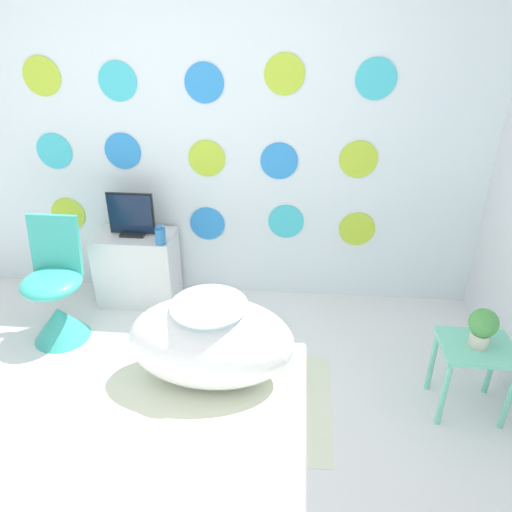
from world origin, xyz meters
TOP-DOWN VIEW (x-y plane):
  - ground_plane at (0.00, 0.00)m, footprint 12.00×12.00m
  - wall_back_dotted at (0.00, 1.80)m, footprint 5.04×0.05m
  - rug at (0.24, 0.55)m, footprint 1.38×0.89m
  - bathtub at (0.20, 0.73)m, footprint 1.02×0.56m
  - chair at (-0.93, 1.06)m, footprint 0.40×0.40m
  - tv_cabinet at (-0.52, 1.58)m, footprint 0.59×0.35m
  - tv at (-0.52, 1.58)m, footprint 0.34×0.12m
  - vase at (-0.28, 1.45)m, footprint 0.08×0.08m
  - side_table at (1.70, 0.62)m, footprint 0.40×0.33m
  - potted_plant_left at (1.70, 0.62)m, footprint 0.16×0.16m

SIDE VIEW (x-z plane):
  - ground_plane at x=0.00m, z-range 0.00..0.00m
  - rug at x=0.24m, z-range 0.00..0.01m
  - chair at x=-0.93m, z-range -0.15..0.71m
  - tv_cabinet at x=-0.52m, z-range 0.00..0.57m
  - bathtub at x=0.20m, z-range 0.00..0.58m
  - side_table at x=1.70m, z-range 0.13..0.59m
  - potted_plant_left at x=1.70m, z-range 0.47..0.70m
  - vase at x=-0.28m, z-range 0.56..0.71m
  - tv at x=-0.52m, z-range 0.55..0.88m
  - wall_back_dotted at x=0.00m, z-range 0.00..2.60m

